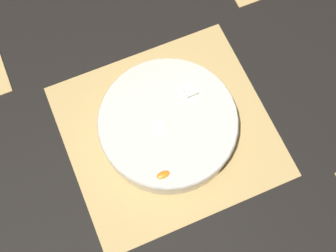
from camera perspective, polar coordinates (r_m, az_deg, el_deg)
name	(u,v)px	position (r m, az deg, el deg)	size (l,w,h in m)	color
ground_plane	(168,131)	(0.96, 0.00, -0.62)	(6.00, 6.00, 0.00)	black
bamboo_mat_center	(168,131)	(0.96, 0.00, -0.55)	(0.41, 0.38, 0.01)	tan
fruit_salad_bowl	(168,124)	(0.92, -0.04, 0.20)	(0.28, 0.28, 0.06)	silver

